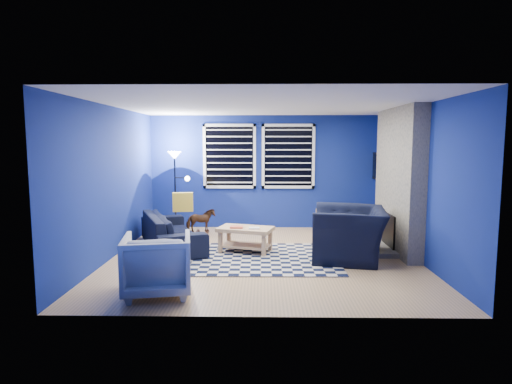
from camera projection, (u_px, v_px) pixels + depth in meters
The scene contains 18 objects.
floor at pixel (263, 257), 7.17m from camera, with size 5.00×5.00×0.00m, color tan.
ceiling at pixel (263, 105), 6.88m from camera, with size 5.00×5.00×0.00m, color white.
wall_back at pixel (263, 172), 9.51m from camera, with size 5.00×5.00×0.00m, color navy.
wall_left at pixel (112, 182), 7.07m from camera, with size 5.00×5.00×0.00m, color navy.
wall_right at pixel (416, 183), 6.98m from camera, with size 5.00×5.00×0.00m, color navy.
fireplace at pixel (398, 183), 7.48m from camera, with size 0.65×2.00×2.50m.
window_left at pixel (229, 156), 9.44m from camera, with size 1.17×0.06×1.42m.
window_right at pixel (288, 156), 9.42m from camera, with size 1.17×0.06×1.42m.
tv at pixel (380, 167), 8.95m from camera, with size 0.07×1.00×0.58m.
rug at pixel (261, 258), 7.05m from camera, with size 2.50×2.00×0.02m, color black.
sofa at pixel (172, 231), 7.76m from camera, with size 0.82×2.10×0.61m, color black.
armchair_big at pixel (349, 234), 7.00m from camera, with size 1.13×1.29×0.84m, color black.
armchair_bent at pixel (157, 264), 5.36m from camera, with size 0.82×0.84×0.77m, color gray.
rocking_horse at pixel (201, 221), 8.74m from camera, with size 0.57×0.26×0.48m, color #462B16.
coffee_table at pixel (245, 234), 7.42m from camera, with size 1.03×0.77×0.46m.
cabinet at pixel (333, 221), 9.01m from camera, with size 0.72×0.60×0.60m.
floor_lamp at pixel (176, 166), 8.99m from camera, with size 0.47×0.29×1.72m.
throw_pillow at pixel (183, 202), 8.01m from camera, with size 0.38×0.11×0.36m, color gold.
Camera 1 is at (0.01, -7.00, 1.90)m, focal length 30.00 mm.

